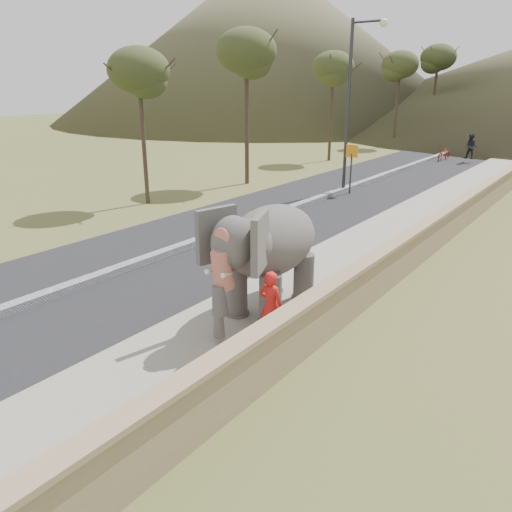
{
  "coord_description": "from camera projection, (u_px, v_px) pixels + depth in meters",
  "views": [
    {
      "loc": [
        6.11,
        -7.73,
        5.16
      ],
      "look_at": [
        0.2,
        0.36,
        1.7
      ],
      "focal_mm": 35.0,
      "sensor_mm": 36.0,
      "label": 1
    }
  ],
  "objects": [
    {
      "name": "median",
      "position": [
        291.0,
        208.0,
        21.38
      ],
      "size": [
        0.35,
        120.0,
        0.22
      ],
      "primitive_type": "cube",
      "color": "black",
      "rests_on": "ground"
    },
    {
      "name": "lamppost",
      "position": [
        355.0,
        90.0,
        23.42
      ],
      "size": [
        1.76,
        0.36,
        8.0
      ],
      "color": "#2A2B2F",
      "rests_on": "ground"
    },
    {
      "name": "signboard",
      "position": [
        351.0,
        161.0,
        24.14
      ],
      "size": [
        0.6,
        0.08,
        2.4
      ],
      "color": "#2D2D33",
      "rests_on": "ground"
    },
    {
      "name": "motorcyclist",
      "position": [
        456.0,
        151.0,
        34.69
      ],
      "size": [
        2.61,
        1.87,
        1.97
      ],
      "color": "maroon",
      "rests_on": "ground"
    },
    {
      "name": "ground",
      "position": [
        239.0,
        331.0,
        11.0
      ],
      "size": [
        160.0,
        160.0,
        0.0
      ],
      "primitive_type": "plane",
      "color": "olive",
      "rests_on": "ground"
    },
    {
      "name": "parapet",
      "position": [
        451.0,
        223.0,
        17.53
      ],
      "size": [
        0.3,
        120.0,
        1.1
      ],
      "primitive_type": "cube",
      "color": "tan",
      "rests_on": "ground"
    },
    {
      "name": "elephant_and_man",
      "position": [
        272.0,
        256.0,
        11.45
      ],
      "size": [
        2.24,
        3.67,
        2.57
      ],
      "color": "#615C57",
      "rests_on": "ground"
    },
    {
      "name": "road",
      "position": [
        291.0,
        211.0,
        21.41
      ],
      "size": [
        7.0,
        120.0,
        0.03
      ],
      "primitive_type": "cube",
      "color": "black",
      "rests_on": "ground"
    },
    {
      "name": "hill_left",
      "position": [
        266.0,
        40.0,
        70.56
      ],
      "size": [
        60.0,
        60.0,
        22.0
      ],
      "primitive_type": "cone",
      "color": "brown",
      "rests_on": "ground"
    },
    {
      "name": "walkway",
      "position": [
        404.0,
        228.0,
        18.6
      ],
      "size": [
        3.0,
        120.0,
        0.15
      ],
      "primitive_type": "cube",
      "color": "#9E9687",
      "rests_on": "ground"
    }
  ]
}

